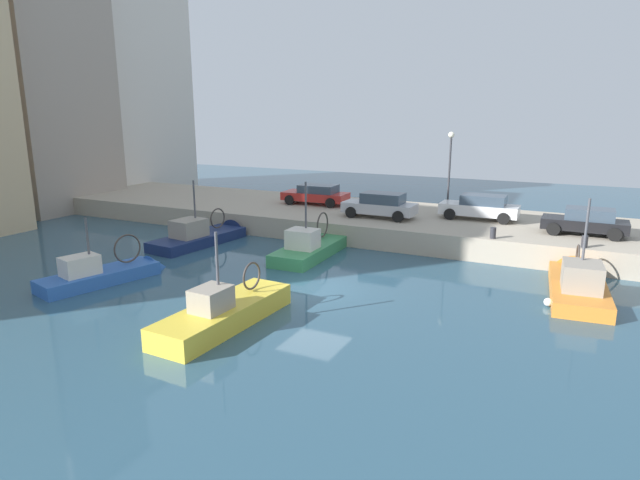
{
  "coord_description": "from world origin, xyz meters",
  "views": [
    {
      "loc": [
        -18.98,
        -9.56,
        7.27
      ],
      "look_at": [
        3.37,
        1.39,
        1.2
      ],
      "focal_mm": 29.99,
      "sensor_mm": 36.0,
      "label": 1
    }
  ],
  "objects_px": {
    "fishing_boat_blue": "(108,278)",
    "fishing_boat_green": "(313,252)",
    "fishing_boat_orange": "(577,289)",
    "parked_car_red": "(316,194)",
    "parked_car_silver": "(380,205)",
    "parked_car_white": "(480,207)",
    "fishing_boat_yellow": "(231,319)",
    "quay_streetlamp": "(450,159)",
    "parked_car_black": "(586,221)",
    "mooring_bollard_mid": "(585,242)",
    "fishing_boat_navy": "(204,240)",
    "mooring_bollard_north": "(493,233)"
  },
  "relations": [
    {
      "from": "fishing_boat_blue",
      "to": "fishing_boat_green",
      "type": "bearing_deg",
      "value": -37.39
    },
    {
      "from": "fishing_boat_orange",
      "to": "fishing_boat_green",
      "type": "relative_size",
      "value": 1.07
    },
    {
      "from": "fishing_boat_orange",
      "to": "parked_car_red",
      "type": "xyz_separation_m",
      "value": [
        7.98,
        15.9,
        1.71
      ]
    },
    {
      "from": "parked_car_silver",
      "to": "parked_car_white",
      "type": "height_order",
      "value": "parked_car_silver"
    },
    {
      "from": "fishing_boat_yellow",
      "to": "fishing_boat_green",
      "type": "xyz_separation_m",
      "value": [
        9.33,
        1.45,
        0.04
      ]
    },
    {
      "from": "fishing_boat_yellow",
      "to": "parked_car_red",
      "type": "height_order",
      "value": "fishing_boat_yellow"
    },
    {
      "from": "fishing_boat_green",
      "to": "parked_car_silver",
      "type": "relative_size",
      "value": 1.53
    },
    {
      "from": "parked_car_white",
      "to": "quay_streetlamp",
      "type": "xyz_separation_m",
      "value": [
        1.18,
        2.12,
        2.53
      ]
    },
    {
      "from": "parked_car_white",
      "to": "parked_car_black",
      "type": "distance_m",
      "value": 5.66
    },
    {
      "from": "parked_car_silver",
      "to": "parked_car_red",
      "type": "height_order",
      "value": "parked_car_silver"
    },
    {
      "from": "fishing_boat_orange",
      "to": "quay_streetlamp",
      "type": "distance_m",
      "value": 12.23
    },
    {
      "from": "fishing_boat_green",
      "to": "quay_streetlamp",
      "type": "xyz_separation_m",
      "value": [
        8.2,
        -4.95,
        4.32
      ]
    },
    {
      "from": "fishing_boat_orange",
      "to": "fishing_boat_blue",
      "type": "relative_size",
      "value": 1.14
    },
    {
      "from": "fishing_boat_blue",
      "to": "fishing_boat_green",
      "type": "xyz_separation_m",
      "value": [
        7.92,
        -6.05,
        0.01
      ]
    },
    {
      "from": "fishing_boat_blue",
      "to": "mooring_bollard_mid",
      "type": "height_order",
      "value": "fishing_boat_blue"
    },
    {
      "from": "parked_car_white",
      "to": "fishing_boat_navy",
      "type": "bearing_deg",
      "value": 118.61
    },
    {
      "from": "parked_car_white",
      "to": "parked_car_black",
      "type": "relative_size",
      "value": 1.08
    },
    {
      "from": "mooring_bollard_mid",
      "to": "mooring_bollard_north",
      "type": "relative_size",
      "value": 1.0
    },
    {
      "from": "fishing_boat_blue",
      "to": "fishing_boat_navy",
      "type": "bearing_deg",
      "value": 4.73
    },
    {
      "from": "parked_car_white",
      "to": "quay_streetlamp",
      "type": "bearing_deg",
      "value": 60.98
    },
    {
      "from": "fishing_boat_yellow",
      "to": "fishing_boat_green",
      "type": "relative_size",
      "value": 1.06
    },
    {
      "from": "parked_car_black",
      "to": "parked_car_red",
      "type": "bearing_deg",
      "value": 82.61
    },
    {
      "from": "parked_car_silver",
      "to": "parked_car_black",
      "type": "xyz_separation_m",
      "value": [
        0.31,
        -10.69,
        -0.04
      ]
    },
    {
      "from": "fishing_boat_yellow",
      "to": "parked_car_silver",
      "type": "xyz_separation_m",
      "value": [
        14.39,
        -0.34,
        1.84
      ]
    },
    {
      "from": "fishing_boat_blue",
      "to": "parked_car_red",
      "type": "xyz_separation_m",
      "value": [
        15.37,
        -2.51,
        1.75
      ]
    },
    {
      "from": "fishing_boat_blue",
      "to": "mooring_bollard_north",
      "type": "bearing_deg",
      "value": -54.23
    },
    {
      "from": "fishing_boat_yellow",
      "to": "parked_car_silver",
      "type": "height_order",
      "value": "fishing_boat_yellow"
    },
    {
      "from": "fishing_boat_blue",
      "to": "parked_car_white",
      "type": "relative_size",
      "value": 1.39
    },
    {
      "from": "parked_car_black",
      "to": "quay_streetlamp",
      "type": "relative_size",
      "value": 0.82
    },
    {
      "from": "fishing_boat_navy",
      "to": "parked_car_red",
      "type": "distance_m",
      "value": 8.69
    },
    {
      "from": "fishing_boat_navy",
      "to": "parked_car_white",
      "type": "relative_size",
      "value": 1.57
    },
    {
      "from": "fishing_boat_blue",
      "to": "mooring_bollard_mid",
      "type": "xyz_separation_m",
      "value": [
        10.47,
        -18.54,
        1.35
      ]
    },
    {
      "from": "fishing_boat_navy",
      "to": "mooring_bollard_mid",
      "type": "relative_size",
      "value": 12.3
    },
    {
      "from": "parked_car_red",
      "to": "mooring_bollard_north",
      "type": "bearing_deg",
      "value": -112.17
    },
    {
      "from": "parked_car_black",
      "to": "mooring_bollard_north",
      "type": "distance_m",
      "value": 4.91
    },
    {
      "from": "fishing_boat_blue",
      "to": "parked_car_silver",
      "type": "relative_size",
      "value": 1.43
    },
    {
      "from": "fishing_boat_green",
      "to": "mooring_bollard_mid",
      "type": "relative_size",
      "value": 11.62
    },
    {
      "from": "mooring_bollard_mid",
      "to": "parked_car_red",
      "type": "bearing_deg",
      "value": 73.0
    },
    {
      "from": "fishing_boat_yellow",
      "to": "quay_streetlamp",
      "type": "xyz_separation_m",
      "value": [
        17.53,
        -3.49,
        4.36
      ]
    },
    {
      "from": "mooring_bollard_mid",
      "to": "fishing_boat_blue",
      "type": "bearing_deg",
      "value": 119.46
    },
    {
      "from": "fishing_boat_blue",
      "to": "fishing_boat_green",
      "type": "relative_size",
      "value": 0.94
    },
    {
      "from": "fishing_boat_orange",
      "to": "fishing_boat_navy",
      "type": "relative_size",
      "value": 1.01
    },
    {
      "from": "parked_car_white",
      "to": "parked_car_red",
      "type": "bearing_deg",
      "value": 87.69
    },
    {
      "from": "fishing_boat_orange",
      "to": "fishing_boat_yellow",
      "type": "relative_size",
      "value": 1.01
    },
    {
      "from": "parked_car_black",
      "to": "quay_streetlamp",
      "type": "bearing_deg",
      "value": 69.43
    },
    {
      "from": "parked_car_silver",
      "to": "parked_car_red",
      "type": "relative_size",
      "value": 0.96
    },
    {
      "from": "fishing_boat_yellow",
      "to": "parked_car_silver",
      "type": "relative_size",
      "value": 1.61
    },
    {
      "from": "fishing_boat_yellow",
      "to": "parked_car_white",
      "type": "height_order",
      "value": "fishing_boat_yellow"
    },
    {
      "from": "mooring_bollard_north",
      "to": "parked_car_white",
      "type": "bearing_deg",
      "value": 17.51
    },
    {
      "from": "parked_car_black",
      "to": "quay_streetlamp",
      "type": "height_order",
      "value": "quay_streetlamp"
    }
  ]
}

